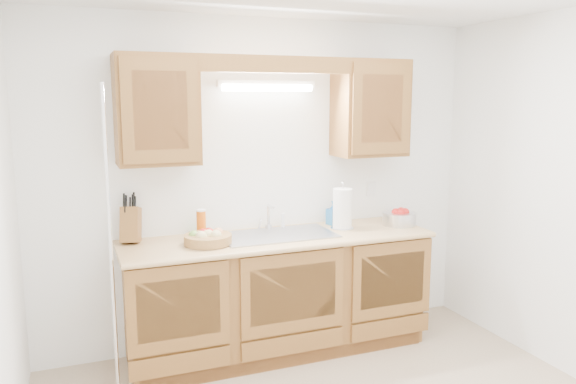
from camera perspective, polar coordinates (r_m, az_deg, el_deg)
name	(u,v)px	position (r m, az deg, el deg)	size (l,w,h in m)	color
room	(356,223)	(3.02, 6.91, -3.10)	(3.52, 3.50, 2.50)	tan
base_cabinets	(278,295)	(4.30, -1.03, -10.40)	(2.20, 0.60, 0.86)	brown
countertop	(278,239)	(4.16, -0.97, -4.76)	(2.30, 0.63, 0.04)	tan
upper_cabinet_left	(157,110)	(3.97, -13.21, 8.11)	(0.55, 0.33, 0.75)	brown
upper_cabinet_right	(370,108)	(4.52, 8.33, 8.41)	(0.55, 0.33, 0.75)	brown
valance	(278,64)	(4.04, -1.05, 12.85)	(2.20, 0.05, 0.12)	brown
fluorescent_fixture	(267,86)	(4.25, -2.13, 10.75)	(0.76, 0.08, 0.08)	white
sink	(278,245)	(4.19, -1.07, -5.38)	(0.84, 0.46, 0.36)	#9E9EA3
wire_shelf_pole	(111,247)	(3.65, -17.58, -5.32)	(0.03, 0.03, 2.00)	silver
outlet_plate	(371,189)	(4.77, 8.46, 0.32)	(0.08, 0.01, 0.12)	white
fruit_basket	(208,238)	(3.95, -8.15, -4.63)	(0.35, 0.35, 0.10)	olive
knife_block	(131,224)	(4.10, -15.69, -3.17)	(0.18, 0.23, 0.36)	brown
orange_canister	(201,224)	(4.13, -8.81, -3.19)	(0.09, 0.09, 0.21)	#D45C0B
soap_bottle	(333,213)	(4.51, 4.60, -2.14)	(0.09, 0.09, 0.19)	#246EB4
sponge	(199,233)	(4.24, -9.06, -4.17)	(0.13, 0.09, 0.03)	#CC333F
paper_towel	(342,209)	(4.36, 5.55, -1.74)	(0.18, 0.18, 0.37)	silver
apple_bowl	(399,218)	(4.59, 11.24, -2.56)	(0.31, 0.31, 0.14)	silver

